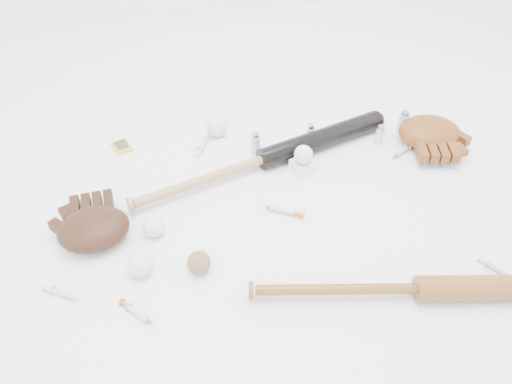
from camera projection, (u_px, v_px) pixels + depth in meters
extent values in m
plane|color=white|center=(255.00, 213.00, 1.57)|extent=(3.00, 3.00, 0.00)
cube|color=gold|center=(122.00, 147.00, 1.81)|extent=(0.08, 0.10, 0.00)
cube|color=white|center=(302.00, 166.00, 1.70)|extent=(0.08, 0.08, 0.04)
sphere|color=white|center=(303.00, 154.00, 1.67)|extent=(0.06, 0.06, 0.06)
sphere|color=white|center=(154.00, 227.00, 1.48)|extent=(0.06, 0.06, 0.06)
sphere|color=white|center=(217.00, 126.00, 1.84)|extent=(0.08, 0.08, 0.08)
sphere|color=white|center=(140.00, 265.00, 1.37)|extent=(0.07, 0.07, 0.07)
sphere|color=brown|center=(199.00, 262.00, 1.38)|extent=(0.07, 0.07, 0.07)
cylinder|color=silver|center=(380.00, 135.00, 1.80)|extent=(0.03, 0.03, 0.08)
cylinder|color=silver|center=(311.00, 133.00, 1.81)|extent=(0.03, 0.03, 0.07)
cylinder|color=silver|center=(255.00, 143.00, 1.76)|extent=(0.03, 0.03, 0.08)
cylinder|color=silver|center=(403.00, 122.00, 1.85)|extent=(0.04, 0.04, 0.09)
cylinder|color=silver|center=(106.00, 231.00, 1.46)|extent=(0.03, 0.03, 0.06)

